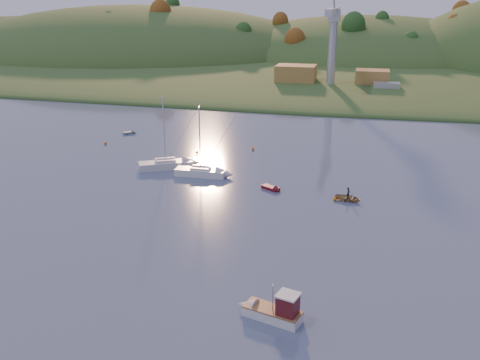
% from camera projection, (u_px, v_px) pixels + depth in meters
% --- Properties ---
extents(far_shore, '(620.00, 220.00, 1.50)m').
position_uv_depth(far_shore, '(345.00, 54.00, 248.57)').
color(far_shore, '#27451B').
rests_on(far_shore, ground).
extents(shore_slope, '(640.00, 150.00, 7.00)m').
position_uv_depth(shore_slope, '(335.00, 72.00, 188.93)').
color(shore_slope, '#27451B').
rests_on(shore_slope, ground).
extents(hill_left_far, '(120.00, 100.00, 32.00)m').
position_uv_depth(hill_left_far, '(24.00, 49.00, 270.82)').
color(hill_left_far, '#27451B').
rests_on(hill_left_far, ground).
extents(hill_left, '(170.00, 140.00, 44.00)m').
position_uv_depth(hill_left, '(139.00, 55.00, 241.30)').
color(hill_left, '#27451B').
rests_on(hill_left, ground).
extents(hill_center, '(140.00, 120.00, 36.00)m').
position_uv_depth(hill_center, '(366.00, 59.00, 227.97)').
color(hill_center, '#27451B').
rests_on(hill_center, ground).
extents(hillside_trees, '(280.00, 50.00, 32.00)m').
position_uv_depth(hillside_trees, '(339.00, 65.00, 207.28)').
color(hillside_trees, '#1C4D1B').
rests_on(hillside_trees, ground).
extents(wharf, '(42.00, 16.00, 2.40)m').
position_uv_depth(wharf, '(342.00, 89.00, 147.95)').
color(wharf, slate).
rests_on(wharf, ground).
extents(shed_west, '(11.00, 8.00, 4.80)m').
position_uv_depth(shed_west, '(296.00, 74.00, 150.61)').
color(shed_west, '#A28636').
rests_on(shed_west, wharf).
extents(shed_east, '(9.00, 7.00, 4.00)m').
position_uv_depth(shed_east, '(372.00, 77.00, 146.94)').
color(shed_east, '#A28636').
rests_on(shed_east, wharf).
extents(dock_crane, '(3.20, 28.00, 20.30)m').
position_uv_depth(dock_crane, '(333.00, 30.00, 140.08)').
color(dock_crane, '#B7B7BC').
rests_on(dock_crane, wharf).
extents(fishing_boat, '(6.06, 3.33, 3.69)m').
position_uv_depth(fishing_boat, '(268.00, 309.00, 44.90)').
color(fishing_boat, silver).
rests_on(fishing_boat, ground).
extents(sailboat_near, '(7.67, 2.48, 10.57)m').
position_uv_depth(sailboat_near, '(201.00, 171.00, 80.39)').
color(sailboat_near, silver).
rests_on(sailboat_near, ground).
extents(sailboat_far, '(8.46, 6.11, 11.47)m').
position_uv_depth(sailboat_far, '(166.00, 164.00, 83.76)').
color(sailboat_far, silver).
rests_on(sailboat_far, ground).
extents(canoe, '(4.03, 3.33, 0.72)m').
position_uv_depth(canoe, '(348.00, 198.00, 70.77)').
color(canoe, '#948052').
rests_on(canoe, ground).
extents(paddler, '(0.52, 0.66, 1.59)m').
position_uv_depth(paddler, '(348.00, 195.00, 70.63)').
color(paddler, black).
rests_on(paddler, ground).
extents(red_tender, '(3.23, 2.57, 1.07)m').
position_uv_depth(red_tender, '(274.00, 189.00, 74.47)').
color(red_tender, '#5D0D16').
rests_on(red_tender, ground).
extents(grey_dinghy, '(2.58, 2.60, 1.00)m').
position_uv_depth(grey_dinghy, '(132.00, 132.00, 105.24)').
color(grey_dinghy, slate).
rests_on(grey_dinghy, ground).
extents(work_vessel, '(16.05, 6.71, 4.03)m').
position_uv_depth(work_vessel, '(386.00, 92.00, 141.55)').
color(work_vessel, slate).
rests_on(work_vessel, ground).
extents(buoy_1, '(0.50, 0.50, 0.50)m').
position_uv_depth(buoy_1, '(335.00, 199.00, 70.79)').
color(buoy_1, orange).
rests_on(buoy_1, ground).
extents(buoy_2, '(0.50, 0.50, 0.50)m').
position_uv_depth(buoy_2, '(106.00, 143.00, 97.56)').
color(buoy_2, orange).
rests_on(buoy_2, ground).
extents(buoy_3, '(0.50, 0.50, 0.50)m').
position_uv_depth(buoy_3, '(253.00, 149.00, 93.98)').
color(buoy_3, orange).
rests_on(buoy_3, ground).
extents(buoy_4, '(0.50, 0.50, 0.50)m').
position_uv_depth(buoy_4, '(197.00, 152.00, 91.74)').
color(buoy_4, orange).
rests_on(buoy_4, ground).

